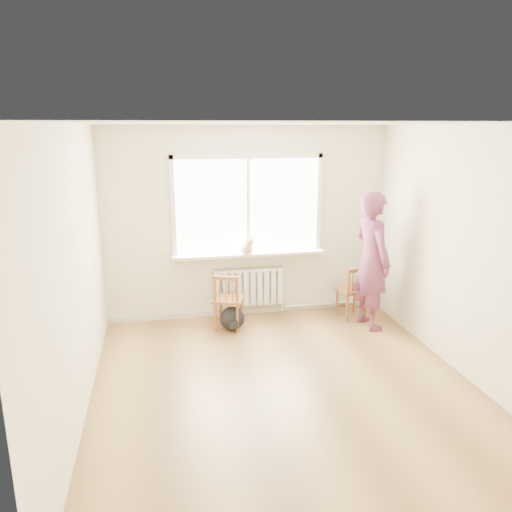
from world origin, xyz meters
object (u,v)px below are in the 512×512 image
person (372,261)px  backpack (232,318)px  chair_left (228,302)px  chair_right (353,292)px  cat (247,246)px

person → backpack: bearing=74.5°
chair_left → person: person is taller
person → chair_right: bearing=9.2°
chair_right → person: size_ratio=0.41×
chair_right → cat: (-1.49, 0.26, 0.68)m
chair_right → person: person is taller
chair_right → person: bearing=98.9°
chair_left → backpack: bearing=161.1°
cat → backpack: size_ratio=1.24×
chair_left → backpack: size_ratio=2.37×
chair_right → backpack: bearing=-5.5°
person → cat: person is taller
backpack → chair_right: bearing=3.9°
cat → person: bearing=-31.3°
chair_left → backpack: chair_left is taller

